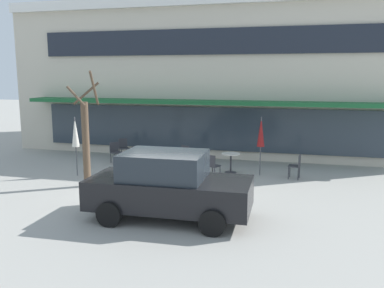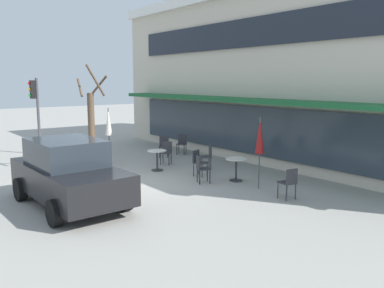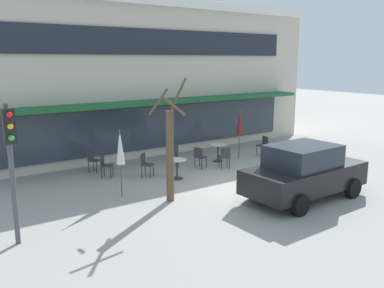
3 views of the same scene
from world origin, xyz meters
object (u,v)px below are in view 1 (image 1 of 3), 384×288
at_px(cafe_table_near_wall, 148,162).
at_px(patio_umbrella_cream_folded, 261,132).
at_px(cafe_chair_0, 115,151).
at_px(cafe_chair_2, 137,156).
at_px(street_tree, 86,139).
at_px(patio_umbrella_green_folded, 75,132).
at_px(cafe_chair_1, 183,155).
at_px(cafe_chair_4, 296,165).
at_px(cafe_table_streetside, 231,160).
at_px(cafe_chair_5, 212,165).
at_px(cafe_chair_3, 124,147).
at_px(parked_sedan, 168,186).
at_px(cafe_chair_6, 193,160).

xyz_separation_m(cafe_table_near_wall, patio_umbrella_cream_folded, (4.03, 1.11, 1.11)).
height_order(cafe_table_near_wall, patio_umbrella_cream_folded, patio_umbrella_cream_folded).
xyz_separation_m(cafe_chair_0, cafe_chair_2, (1.31, -0.75, 0.00)).
bearing_deg(cafe_table_near_wall, street_tree, -127.96).
height_order(patio_umbrella_green_folded, cafe_chair_1, patio_umbrella_green_folded).
distance_m(cafe_chair_2, cafe_chair_4, 6.14).
height_order(cafe_table_near_wall, cafe_table_streetside, same).
relative_size(cafe_chair_2, street_tree, 0.23).
relative_size(cafe_chair_0, cafe_chair_5, 1.00).
bearing_deg(patio_umbrella_cream_folded, cafe_chair_3, 165.48).
distance_m(cafe_table_streetside, parked_sedan, 5.41).
height_order(cafe_table_streetside, patio_umbrella_green_folded, patio_umbrella_green_folded).
relative_size(patio_umbrella_cream_folded, cafe_chair_3, 2.47).
relative_size(patio_umbrella_green_folded, cafe_chair_6, 2.47).
bearing_deg(patio_umbrella_cream_folded, parked_sedan, -109.98).
distance_m(patio_umbrella_cream_folded, cafe_chair_6, 2.74).
bearing_deg(cafe_table_near_wall, patio_umbrella_green_folded, -165.53).
height_order(cafe_table_streetside, cafe_chair_0, cafe_chair_0).
bearing_deg(cafe_chair_3, cafe_chair_2, -51.93).
distance_m(cafe_chair_4, cafe_chair_5, 3.03).
xyz_separation_m(cafe_chair_3, street_tree, (0.73, -4.58, 1.10)).
bearing_deg(patio_umbrella_green_folded, cafe_table_near_wall, 14.47).
distance_m(cafe_chair_1, cafe_chair_3, 3.27).
xyz_separation_m(cafe_table_streetside, cafe_chair_3, (-5.10, 1.50, 0.01)).
height_order(cafe_chair_1, cafe_chair_2, same).
relative_size(cafe_chair_2, cafe_chair_4, 1.00).
bearing_deg(cafe_chair_6, cafe_chair_3, 151.81).
xyz_separation_m(patio_umbrella_green_folded, street_tree, (1.10, -1.20, -0.01)).
bearing_deg(cafe_chair_2, cafe_chair_5, -14.04).
relative_size(patio_umbrella_green_folded, cafe_chair_3, 2.47).
xyz_separation_m(cafe_chair_1, cafe_chair_4, (4.44, -0.74, 0.00)).
relative_size(cafe_chair_2, parked_sedan, 0.21).
xyz_separation_m(cafe_chair_1, cafe_chair_3, (-3.09, 1.06, 0.00)).
distance_m(cafe_chair_4, cafe_chair_6, 3.80).
relative_size(cafe_chair_4, cafe_chair_5, 1.00).
xyz_separation_m(cafe_chair_0, cafe_chair_3, (-0.07, 1.02, 0.00)).
xyz_separation_m(patio_umbrella_green_folded, cafe_chair_1, (3.47, 2.32, -1.10)).
bearing_deg(street_tree, patio_umbrella_cream_folded, 28.45).
xyz_separation_m(cafe_chair_2, cafe_chair_6, (2.35, -0.24, 0.00)).
relative_size(cafe_table_near_wall, cafe_chair_5, 0.85).
bearing_deg(street_tree, cafe_chair_3, 99.05).
relative_size(cafe_chair_0, cafe_chair_6, 1.00).
xyz_separation_m(cafe_table_near_wall, cafe_chair_0, (-2.11, 1.70, 0.01)).
bearing_deg(cafe_table_streetside, cafe_chair_1, 167.64).
xyz_separation_m(patio_umbrella_green_folded, cafe_chair_4, (7.91, 1.57, -1.10)).
height_order(cafe_table_near_wall, cafe_chair_0, cafe_chair_0).
bearing_deg(cafe_chair_6, cafe_table_streetside, 20.37).
relative_size(cafe_table_near_wall, cafe_chair_6, 0.85).
relative_size(cafe_chair_6, parked_sedan, 0.21).
height_order(cafe_chair_1, street_tree, street_tree).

